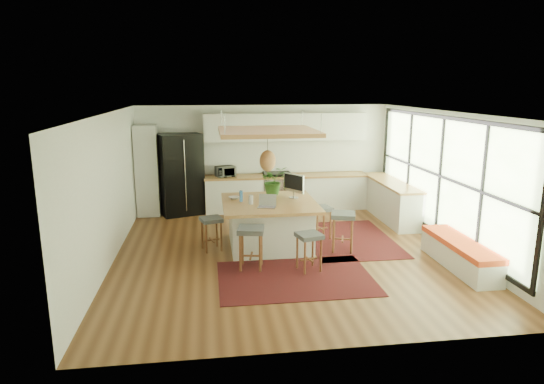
{
  "coord_description": "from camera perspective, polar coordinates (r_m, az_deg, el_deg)",
  "views": [
    {
      "loc": [
        -1.44,
        -8.57,
        3.18
      ],
      "look_at": [
        -0.2,
        0.5,
        1.1
      ],
      "focal_mm": 30.95,
      "sensor_mm": 36.0,
      "label": 1
    }
  ],
  "objects": [
    {
      "name": "wall_right",
      "position": [
        9.94,
        20.53,
        1.37
      ],
      "size": [
        0.0,
        7.0,
        7.0
      ],
      "primitive_type": "plane",
      "rotation": [
        1.57,
        0.0,
        -1.57
      ],
      "color": "silver",
      "rests_on": "ground"
    },
    {
      "name": "island_bottle_1",
      "position": [
        9.1,
        -2.7,
        -0.92
      ],
      "size": [
        0.07,
        0.07,
        0.19
      ],
      "primitive_type": "cylinder",
      "color": "silver",
      "rests_on": "island"
    },
    {
      "name": "laptop",
      "position": [
        8.84,
        -0.64,
        -1.15
      ],
      "size": [
        0.42,
        0.44,
        0.25
      ],
      "primitive_type": null,
      "rotation": [
        0.0,
        0.0,
        -0.28
      ],
      "color": "#A5A5AA",
      "rests_on": "island"
    },
    {
      "name": "stool_right_front",
      "position": [
        9.32,
        8.59,
        -5.0
      ],
      "size": [
        0.57,
        0.57,
        0.77
      ],
      "primitive_type": null,
      "rotation": [
        0.0,
        0.0,
        1.27
      ],
      "color": "#45484C",
      "rests_on": "floor"
    },
    {
      "name": "stool_near_left",
      "position": [
        8.35,
        -2.56,
        -6.99
      ],
      "size": [
        0.53,
        0.53,
        0.76
      ],
      "primitive_type": null,
      "rotation": [
        0.0,
        0.0,
        -0.18
      ],
      "color": "#45484C",
      "rests_on": "floor"
    },
    {
      "name": "island",
      "position": [
        9.43,
        -0.32,
        -3.93
      ],
      "size": [
        1.85,
        1.85,
        0.93
      ],
      "primitive_type": null,
      "color": "#976435",
      "rests_on": "floor"
    },
    {
      "name": "window_wall",
      "position": [
        9.92,
        20.4,
        1.65
      ],
      "size": [
        0.1,
        6.2,
        2.6
      ],
      "primitive_type": null,
      "color": "black",
      "rests_on": "wall_right"
    },
    {
      "name": "backsplash",
      "position": [
        12.35,
        1.58,
        4.28
      ],
      "size": [
        4.2,
        0.02,
        0.8
      ],
      "primitive_type": "cube",
      "color": "white",
      "rests_on": "wall_back"
    },
    {
      "name": "wall_front",
      "position": [
        5.58,
        7.67,
        -6.48
      ],
      "size": [
        6.5,
        0.0,
        6.5
      ],
      "primitive_type": "plane",
      "rotation": [
        -1.57,
        0.0,
        0.0
      ],
      "color": "silver",
      "rests_on": "ground"
    },
    {
      "name": "upper_cabinets",
      "position": [
        12.1,
        1.72,
        7.92
      ],
      "size": [
        4.2,
        0.34,
        0.7
      ],
      "primitive_type": "cube",
      "color": "silver",
      "rests_on": "wall_back"
    },
    {
      "name": "stool_right_back",
      "position": [
        10.02,
        5.94,
        -3.65
      ],
      "size": [
        0.49,
        0.49,
        0.69
      ],
      "primitive_type": null,
      "rotation": [
        0.0,
        0.0,
        1.8
      ],
      "color": "#45484C",
      "rests_on": "floor"
    },
    {
      "name": "pantry",
      "position": [
        12.03,
        -14.89,
        2.53
      ],
      "size": [
        0.55,
        0.6,
        2.25
      ],
      "primitive_type": "cube",
      "color": "silver",
      "rests_on": "floor"
    },
    {
      "name": "back_counter_top",
      "position": [
        12.14,
        1.79,
        1.97
      ],
      "size": [
        4.24,
        0.64,
        0.05
      ],
      "primitive_type": "cube",
      "color": "#976435",
      "rests_on": "back_counter_base"
    },
    {
      "name": "microwave",
      "position": [
        11.94,
        -5.7,
        2.64
      ],
      "size": [
        0.54,
        0.4,
        0.32
      ],
      "primitive_type": "imported",
      "rotation": [
        0.0,
        0.0,
        0.32
      ],
      "color": "#A5A5AA",
      "rests_on": "back_counter_top"
    },
    {
      "name": "window_bench",
      "position": [
        9.07,
        21.86,
        -7.02
      ],
      "size": [
        0.52,
        2.0,
        0.5
      ],
      "primitive_type": null,
      "color": "silver",
      "rests_on": "floor"
    },
    {
      "name": "floor",
      "position": [
        9.26,
        1.66,
        -7.3
      ],
      "size": [
        7.0,
        7.0,
        0.0
      ],
      "primitive_type": "plane",
      "color": "#552F18",
      "rests_on": "ground"
    },
    {
      "name": "ceiling_panel",
      "position": [
        9.11,
        -0.54,
        5.68
      ],
      "size": [
        1.86,
        1.86,
        0.8
      ],
      "primitive_type": null,
      "color": "#976435",
      "rests_on": "ceiling"
    },
    {
      "name": "ceiling",
      "position": [
        8.7,
        1.78,
        9.63
      ],
      "size": [
        7.0,
        7.0,
        0.0
      ],
      "primitive_type": "plane",
      "rotation": [
        3.14,
        0.0,
        0.0
      ],
      "color": "white",
      "rests_on": "ground"
    },
    {
      "name": "rug_right",
      "position": [
        10.12,
        9.27,
        -5.67
      ],
      "size": [
        1.8,
        2.6,
        0.01
      ],
      "primitive_type": "cube",
      "color": "black",
      "rests_on": "floor"
    },
    {
      "name": "stool_left_side",
      "position": [
        9.33,
        -7.36,
        -4.93
      ],
      "size": [
        0.48,
        0.48,
        0.66
      ],
      "primitive_type": null,
      "rotation": [
        0.0,
        0.0,
        -1.3
      ],
      "color": "#45484C",
      "rests_on": "floor"
    },
    {
      "name": "island_bowl",
      "position": [
        9.54,
        -4.64,
        -0.72
      ],
      "size": [
        0.27,
        0.27,
        0.05
      ],
      "primitive_type": "imported",
      "rotation": [
        0.0,
        0.0,
        0.38
      ],
      "color": "beige",
      "rests_on": "island"
    },
    {
      "name": "back_counter_base",
      "position": [
        12.23,
        1.78,
        -0.15
      ],
      "size": [
        4.2,
        0.6,
        0.88
      ],
      "primitive_type": "cube",
      "color": "silver",
      "rests_on": "floor"
    },
    {
      "name": "right_counter_top",
      "position": [
        11.67,
        14.39,
        1.12
      ],
      "size": [
        0.64,
        2.54,
        0.05
      ],
      "primitive_type": "cube",
      "color": "#976435",
      "rests_on": "right_counter_base"
    },
    {
      "name": "island_bottle_0",
      "position": [
        9.33,
        -3.76,
        -0.58
      ],
      "size": [
        0.07,
        0.07,
        0.19
      ],
      "primitive_type": "cylinder",
      "color": "#2F6EBE",
      "rests_on": "island"
    },
    {
      "name": "monitor",
      "position": [
        9.56,
        2.66,
        0.77
      ],
      "size": [
        0.49,
        0.56,
        0.51
      ],
      "primitive_type": null,
      "rotation": [
        0.0,
        0.0,
        -0.94
      ],
      "color": "#A5A5AA",
      "rests_on": "island"
    },
    {
      "name": "wall_back",
      "position": [
        12.29,
        -0.97,
        4.24
      ],
      "size": [
        6.5,
        0.0,
        6.5
      ],
      "primitive_type": "plane",
      "rotation": [
        1.57,
        0.0,
        0.0
      ],
      "color": "silver",
      "rests_on": "ground"
    },
    {
      "name": "right_counter_base",
      "position": [
        11.76,
        14.26,
        -1.07
      ],
      "size": [
        0.6,
        2.5,
        0.88
      ],
      "primitive_type": "cube",
      "color": "silver",
      "rests_on": "floor"
    },
    {
      "name": "stool_near_right",
      "position": [
        8.28,
        4.52,
        -7.21
      ],
      "size": [
        0.49,
        0.49,
        0.68
      ],
      "primitive_type": null,
      "rotation": [
        0.0,
        0.0,
        0.26
      ],
      "color": "#45484C",
      "rests_on": "floor"
    },
    {
      "name": "range",
      "position": [
        12.18,
        0.62,
        0.09
      ],
      "size": [
        0.76,
        0.62,
        1.0
      ],
      "primitive_type": null,
      "color": "#A5A5AA",
      "rests_on": "floor"
    },
    {
      "name": "rug_near",
      "position": [
        8.07,
        2.88,
        -10.41
      ],
      "size": [
        2.6,
        1.8,
        0.01
      ],
      "primitive_type": "cube",
      "color": "black",
      "rests_on": "floor"
    },
    {
      "name": "wall_left",
      "position": [
        8.95,
        -19.27,
        0.27
      ],
      "size": [
        0.0,
        7.0,
        7.0
      ],
      "primitive_type": "plane",
      "rotation": [
        1.57,
        0.0,
        1.57
      ],
      "color": "silver",
      "rests_on": "ground"
    },
    {
      "name": "fridge",
      "position": [
        11.99,
        -11.05,
        1.72
      ],
      "size": [
        1.21,
        1.08,
        2.03
      ],
      "primitive_type": null,
      "rotation": [
        0.0,
        0.0,
        0.33
      ],
      "color": "black",
      "rests_on": "floor"
    },
    {
      "name": "island_plant",
      "position": [
        9.88,
        0.13,
        1.03
      ],
      "size": [
        0.74,
        0.77,
        0.47
      ],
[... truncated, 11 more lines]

